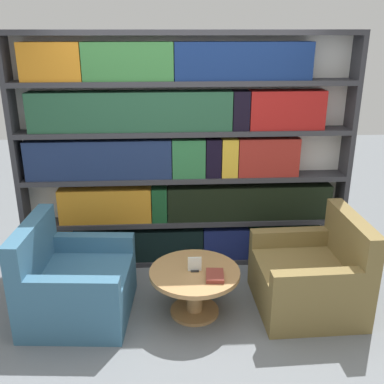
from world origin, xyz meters
name	(u,v)px	position (x,y,z in m)	size (l,w,h in m)	color
ground_plane	(192,329)	(0.00, 0.00, 0.00)	(14.00, 14.00, 0.00)	slate
bookshelf	(181,157)	(-0.05, 1.23, 1.18)	(3.37, 0.30, 2.40)	silver
armchair_left	(74,285)	(-1.03, 0.30, 0.29)	(0.94, 0.97, 0.88)	#386684
armchair_right	(311,278)	(1.10, 0.29, 0.29)	(0.90, 0.93, 0.88)	olive
coffee_table	(195,283)	(0.04, 0.25, 0.31)	(0.79, 0.79, 0.43)	#AD7F4C
table_sign	(195,265)	(0.04, 0.25, 0.48)	(0.12, 0.06, 0.13)	black
stray_book	(215,276)	(0.20, 0.12, 0.45)	(0.17, 0.22, 0.04)	brown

